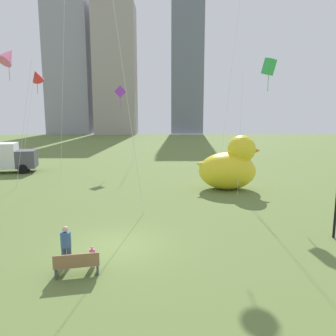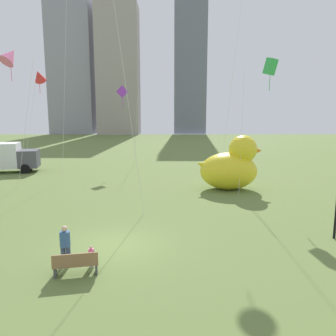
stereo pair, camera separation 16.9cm
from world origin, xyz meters
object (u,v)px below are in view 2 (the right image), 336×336
object	(u,v)px
giant_inflatable_duck	(231,166)
kite_pink	(10,56)
kite_purple	(123,94)
kite_red	(39,76)
box_truck	(2,158)
person_adult	(65,244)
kite_green	(270,67)
person_child	(91,255)
park_bench	(75,264)

from	to	relation	value
giant_inflatable_duck	kite_pink	size ratio (longest dim) A/B	0.48
kite_purple	kite_red	distance (m)	8.28
box_truck	kite_red	xyz separation A→B (m)	(3.42, 1.67, 7.78)
person_adult	kite_green	size ratio (longest dim) A/B	0.17
person_child	kite_purple	xyz separation A→B (m)	(-1.73, 23.34, 7.10)
kite_pink	person_child	bearing A→B (deg)	-56.44
park_bench	kite_pink	distance (m)	17.48
person_adult	giant_inflatable_duck	xyz separation A→B (m)	(8.70, 12.75, 0.86)
person_child	kite_red	world-z (taller)	kite_red
person_adult	kite_green	distance (m)	18.30
kite_purple	kite_red	world-z (taller)	kite_red
kite_purple	park_bench	bearing A→B (deg)	-86.86
kite_pink	box_truck	bearing A→B (deg)	123.00
person_child	kite_purple	distance (m)	24.45
kite_green	park_bench	bearing A→B (deg)	-129.08
box_truck	kite_pink	world-z (taller)	kite_pink
park_bench	kite_green	xyz separation A→B (m)	(10.51, 12.94, 8.44)
kite_purple	kite_pink	size ratio (longest dim) A/B	0.81
person_adult	giant_inflatable_duck	world-z (taller)	giant_inflatable_duck
person_child	kite_pink	bearing A→B (deg)	123.56
giant_inflatable_duck	kite_purple	world-z (taller)	kite_purple
giant_inflatable_duck	park_bench	bearing A→B (deg)	-120.86
person_child	kite_red	size ratio (longest dim) A/B	0.09
kite_green	kite_purple	world-z (taller)	kite_green
kite_red	kite_pink	bearing A→B (deg)	-80.29
kite_green	kite_purple	xyz separation A→B (m)	(-11.83, 11.08, -1.35)
kite_green	kite_red	distance (m)	21.81
person_adult	kite_green	xyz separation A→B (m)	(11.11, 12.13, 8.03)
kite_green	kite_purple	size ratio (longest dim) A/B	1.13
giant_inflatable_duck	kite_green	bearing A→B (deg)	-14.36
giant_inflatable_duck	kite_red	world-z (taller)	kite_red
person_child	giant_inflatable_duck	size ratio (longest dim) A/B	0.17
box_truck	kite_red	distance (m)	8.67
person_adult	kite_purple	xyz separation A→B (m)	(-0.72, 23.21, 6.68)
person_adult	box_truck	distance (m)	23.13
person_child	kite_pink	world-z (taller)	kite_pink
kite_red	kite_pink	xyz separation A→B (m)	(1.61, -9.43, 0.41)
box_truck	park_bench	bearing A→B (deg)	-58.37
kite_purple	kite_green	bearing A→B (deg)	-43.13
park_bench	person_child	xyz separation A→B (m)	(0.41, 0.68, 0.00)
box_truck	kite_pink	distance (m)	12.35
kite_green	kite_pink	xyz separation A→B (m)	(-18.12, -0.15, 0.73)
giant_inflatable_duck	person_child	bearing A→B (deg)	-120.84
giant_inflatable_duck	kite_pink	distance (m)	17.60
kite_purple	giant_inflatable_duck	bearing A→B (deg)	-48.01
park_bench	giant_inflatable_duck	xyz separation A→B (m)	(8.10, 13.56, 1.28)
box_truck	kite_green	size ratio (longest dim) A/B	0.69
person_child	giant_inflatable_duck	distance (m)	15.05
person_adult	box_truck	xyz separation A→B (m)	(-12.05, 19.73, 0.56)
box_truck	giant_inflatable_duck	bearing A→B (deg)	-18.60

